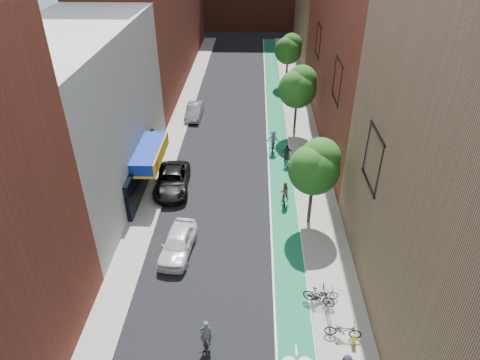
# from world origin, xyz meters

# --- Properties ---
(ground) EXTENTS (160.00, 160.00, 0.00)m
(ground) POSITION_xyz_m (0.00, 0.00, 0.00)
(ground) COLOR black
(ground) RESTS_ON ground
(bike_lane) EXTENTS (2.00, 68.00, 0.01)m
(bike_lane) POSITION_xyz_m (4.00, 26.00, 0.01)
(bike_lane) COLOR #12673A
(bike_lane) RESTS_ON ground
(sidewalk_left) EXTENTS (2.00, 68.00, 0.15)m
(sidewalk_left) POSITION_xyz_m (-6.00, 26.00, 0.07)
(sidewalk_left) COLOR gray
(sidewalk_left) RESTS_ON ground
(sidewalk_right) EXTENTS (3.00, 68.00, 0.15)m
(sidewalk_right) POSITION_xyz_m (6.50, 26.00, 0.07)
(sidewalk_right) COLOR gray
(sidewalk_right) RESTS_ON ground
(building_left_white) EXTENTS (8.00, 20.00, 12.00)m
(building_left_white) POSITION_xyz_m (-11.00, 14.00, 6.00)
(building_left_white) COLOR silver
(building_left_white) RESTS_ON ground
(building_right_mid_red) EXTENTS (8.00, 28.00, 22.00)m
(building_right_mid_red) POSITION_xyz_m (12.00, 26.00, 11.00)
(building_right_mid_red) COLOR maroon
(building_right_mid_red) RESTS_ON ground
(tree_near) EXTENTS (3.40, 3.36, 6.42)m
(tree_near) POSITION_xyz_m (5.65, 10.02, 4.66)
(tree_near) COLOR #332619
(tree_near) RESTS_ON ground
(tree_mid) EXTENTS (3.55, 3.53, 6.74)m
(tree_mid) POSITION_xyz_m (5.65, 24.02, 4.89)
(tree_mid) COLOR #332619
(tree_mid) RESTS_ON ground
(tree_far) EXTENTS (3.30, 3.25, 6.21)m
(tree_far) POSITION_xyz_m (5.65, 38.02, 4.50)
(tree_far) COLOR #332619
(tree_far) RESTS_ON ground
(parked_car_white) EXTENTS (2.20, 4.62, 1.52)m
(parked_car_white) POSITION_xyz_m (-3.00, 6.69, 0.76)
(parked_car_white) COLOR white
(parked_car_white) RESTS_ON ground
(parked_car_black) EXTENTS (2.89, 5.62, 1.51)m
(parked_car_black) POSITION_xyz_m (-4.60, 13.99, 0.76)
(parked_car_black) COLOR black
(parked_car_black) RESTS_ON ground
(parked_car_silver) EXTENTS (1.62, 4.35, 1.42)m
(parked_car_silver) POSITION_xyz_m (-4.60, 27.68, 0.71)
(parked_car_silver) COLOR #9B9EA3
(parked_car_silver) RESTS_ON ground
(cyclist_lead) EXTENTS (0.88, 1.74, 2.01)m
(cyclist_lead) POSITION_xyz_m (-0.47, -0.42, 0.68)
(cyclist_lead) COLOR black
(cyclist_lead) RESTS_ON ground
(cyclist_lane_near) EXTENTS (0.79, 1.64, 1.90)m
(cyclist_lane_near) POSITION_xyz_m (4.00, 12.23, 0.80)
(cyclist_lane_near) COLOR black
(cyclist_lane_near) RESTS_ON ground
(cyclist_lane_mid) EXTENTS (0.96, 1.99, 1.91)m
(cyclist_lane_mid) POSITION_xyz_m (4.52, 18.02, 0.69)
(cyclist_lane_mid) COLOR black
(cyclist_lane_mid) RESTS_ON ground
(cyclist_lane_far) EXTENTS (1.17, 1.83, 2.09)m
(cyclist_lane_far) POSITION_xyz_m (3.42, 20.39, 0.92)
(cyclist_lane_far) COLOR black
(cyclist_lane_far) RESTS_ON ground
(parked_bike_near) EXTENTS (1.94, 0.89, 0.98)m
(parked_bike_near) POSITION_xyz_m (6.37, 0.50, 0.64)
(parked_bike_near) COLOR black
(parked_bike_near) RESTS_ON sidewalk_right
(parked_bike_mid) EXTENTS (1.87, 1.21, 1.09)m
(parked_bike_mid) POSITION_xyz_m (5.41, 2.63, 0.70)
(parked_bike_mid) COLOR black
(parked_bike_mid) RESTS_ON sidewalk_right
(parked_bike_far) EXTENTS (1.57, 0.66, 0.81)m
(parked_bike_far) POSITION_xyz_m (5.79, 2.94, 0.55)
(parked_bike_far) COLOR black
(parked_bike_far) RESTS_ON sidewalk_right
(fire_hydrant) EXTENTS (0.24, 0.24, 0.69)m
(fire_hydrant) POSITION_xyz_m (6.85, 0.06, 0.52)
(fire_hydrant) COLOR yellow
(fire_hydrant) RESTS_ON sidewalk_right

